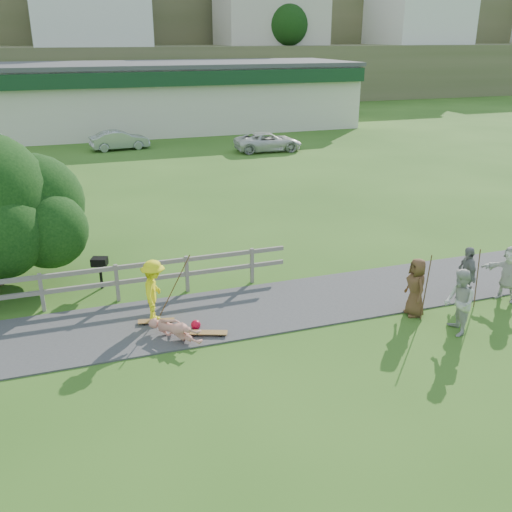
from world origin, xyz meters
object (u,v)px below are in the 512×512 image
object	(u,v)px
spectator_d	(509,273)
skater_rider	(154,295)
spectator_c	(416,287)
car_white	(268,142)
skater_fallen	(175,329)
spectator_a	(459,302)
spectator_b	(467,274)
bbq	(101,273)
car_silver	(119,140)

from	to	relation	value
spectator_d	skater_rider	bearing A→B (deg)	-126.21
skater_rider	spectator_c	xyz separation A→B (m)	(6.67, -1.68, -0.04)
spectator_c	car_white	world-z (taller)	spectator_c
spectator_d	car_white	world-z (taller)	spectator_d
skater_fallen	car_white	size ratio (longest dim) A/B	0.35
spectator_a	spectator_d	xyz separation A→B (m)	(2.58, 1.20, -0.05)
spectator_b	bbq	bearing A→B (deg)	-99.56
spectator_a	spectator_b	bearing A→B (deg)	154.91
spectator_c	car_silver	world-z (taller)	spectator_c
skater_rider	car_silver	world-z (taller)	skater_rider
spectator_b	spectator_d	xyz separation A→B (m)	(1.17, -0.33, -0.00)
spectator_c	spectator_d	xyz separation A→B (m)	(3.01, -0.03, 0.00)
spectator_d	bbq	distance (m)	11.73
spectator_c	car_silver	bearing A→B (deg)	-162.33
skater_rider	car_white	bearing A→B (deg)	-9.40
car_white	skater_fallen	bearing A→B (deg)	157.33
spectator_b	spectator_d	distance (m)	1.21
spectator_b	spectator_c	distance (m)	1.87
skater_fallen	spectator_d	size ratio (longest dim) A/B	0.94
skater_rider	skater_fallen	size ratio (longest dim) A/B	1.11
spectator_a	car_white	distance (m)	24.75
spectator_a	bbq	size ratio (longest dim) A/B	1.77
car_silver	skater_fallen	bearing A→B (deg)	170.21
spectator_d	spectator_a	bearing A→B (deg)	-91.32
spectator_d	bbq	xyz separation A→B (m)	(-10.82, 4.52, -0.32)
skater_fallen	bbq	world-z (taller)	bbq
spectator_a	bbq	distance (m)	10.04
spectator_b	spectator_d	bearing A→B (deg)	88.09
spectator_a	spectator_d	bearing A→B (deg)	132.53
spectator_b	car_white	distance (m)	23.05
car_white	bbq	distance (m)	22.29
skater_rider	spectator_a	bearing A→B (deg)	-94.77
skater_fallen	car_white	world-z (taller)	car_white
skater_fallen	spectator_c	bearing A→B (deg)	-45.58
skater_rider	spectator_d	size ratio (longest dim) A/B	1.04
skater_fallen	spectator_b	size ratio (longest dim) A/B	0.94
car_white	spectator_c	bearing A→B (deg)	172.19
skater_fallen	car_white	distance (m)	24.87
skater_fallen	car_silver	bearing A→B (deg)	47.62
skater_fallen	spectator_d	xyz separation A→B (m)	(9.36, -0.76, 0.53)
spectator_b	spectator_c	size ratio (longest dim) A/B	1.01
spectator_c	spectator_d	bearing A→B (deg)	96.91
spectator_a	spectator_b	xyz separation A→B (m)	(1.41, 1.53, -0.05)
skater_rider	spectator_d	xyz separation A→B (m)	(9.68, -1.71, -0.04)
skater_fallen	spectator_a	bearing A→B (deg)	-55.13
car_silver	bbq	distance (m)	22.61
skater_fallen	spectator_c	distance (m)	6.41
spectator_b	spectator_c	world-z (taller)	spectator_b
spectator_b	car_white	xyz separation A→B (m)	(2.42, 22.92, -0.20)
skater_rider	car_silver	distance (m)	25.29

